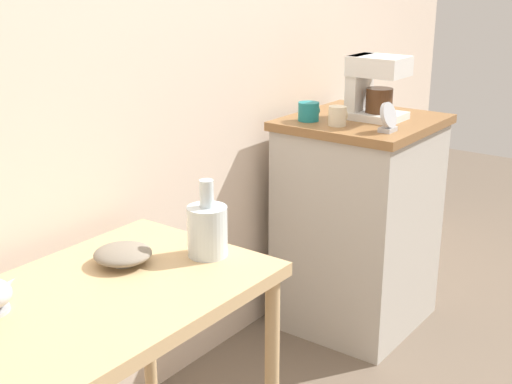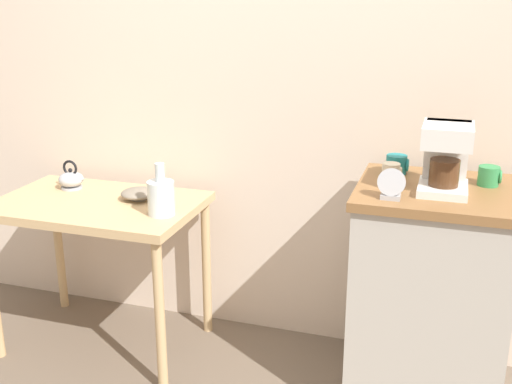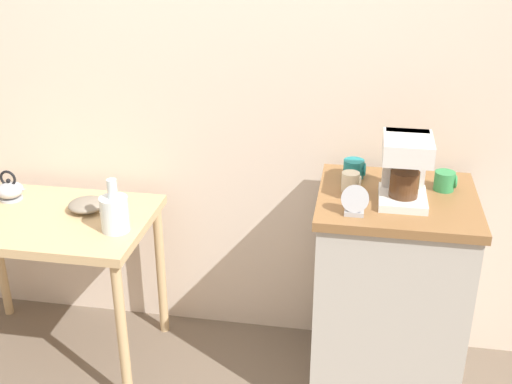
{
  "view_description": "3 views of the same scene",
  "coord_description": "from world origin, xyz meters",
  "px_view_note": "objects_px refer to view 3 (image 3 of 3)",
  "views": [
    {
      "loc": [
        -1.79,
        -1.26,
        1.54
      ],
      "look_at": [
        -0.08,
        0.0,
        0.85
      ],
      "focal_mm": 48.27,
      "sensor_mm": 36.0,
      "label": 1
    },
    {
      "loc": [
        0.78,
        -2.33,
        1.66
      ],
      "look_at": [
        0.03,
        0.01,
        0.86
      ],
      "focal_mm": 43.73,
      "sensor_mm": 36.0,
      "label": 2
    },
    {
      "loc": [
        0.6,
        -2.27,
        1.99
      ],
      "look_at": [
        0.21,
        -0.02,
        0.95
      ],
      "focal_mm": 45.0,
      "sensor_mm": 36.0,
      "label": 3
    }
  ],
  "objects_px": {
    "bowl_stoneware": "(87,205)",
    "coffee_maker": "(405,166)",
    "mug_small_cream": "(351,182)",
    "mug_dark_teal": "(354,169)",
    "table_clock": "(355,202)",
    "mug_tall_green": "(445,181)",
    "glass_carafe_vase": "(114,213)",
    "teakettle": "(10,190)"
  },
  "relations": [
    {
      "from": "teakettle",
      "to": "mug_small_cream",
      "type": "xyz_separation_m",
      "value": [
        1.53,
        -0.08,
        0.19
      ]
    },
    {
      "from": "teakettle",
      "to": "table_clock",
      "type": "xyz_separation_m",
      "value": [
        1.55,
        -0.29,
        0.2
      ]
    },
    {
      "from": "mug_dark_teal",
      "to": "table_clock",
      "type": "distance_m",
      "value": 0.35
    },
    {
      "from": "bowl_stoneware",
      "to": "coffee_maker",
      "type": "height_order",
      "value": "coffee_maker"
    },
    {
      "from": "bowl_stoneware",
      "to": "teakettle",
      "type": "distance_m",
      "value": 0.4
    },
    {
      "from": "mug_tall_green",
      "to": "mug_dark_teal",
      "type": "relative_size",
      "value": 0.95
    },
    {
      "from": "bowl_stoneware",
      "to": "glass_carafe_vase",
      "type": "distance_m",
      "value": 0.25
    },
    {
      "from": "mug_tall_green",
      "to": "mug_dark_teal",
      "type": "distance_m",
      "value": 0.37
    },
    {
      "from": "mug_dark_teal",
      "to": "mug_small_cream",
      "type": "xyz_separation_m",
      "value": [
        -0.01,
        -0.14,
        0.0
      ]
    },
    {
      "from": "mug_tall_green",
      "to": "table_clock",
      "type": "distance_m",
      "value": 0.45
    },
    {
      "from": "coffee_maker",
      "to": "mug_small_cream",
      "type": "distance_m",
      "value": 0.23
    },
    {
      "from": "bowl_stoneware",
      "to": "mug_tall_green",
      "type": "bearing_deg",
      "value": 1.75
    },
    {
      "from": "bowl_stoneware",
      "to": "table_clock",
      "type": "distance_m",
      "value": 1.21
    },
    {
      "from": "table_clock",
      "to": "coffee_maker",
      "type": "bearing_deg",
      "value": 42.19
    },
    {
      "from": "coffee_maker",
      "to": "mug_dark_teal",
      "type": "height_order",
      "value": "coffee_maker"
    },
    {
      "from": "bowl_stoneware",
      "to": "mug_small_cream",
      "type": "distance_m",
      "value": 1.16
    },
    {
      "from": "coffee_maker",
      "to": "table_clock",
      "type": "relative_size",
      "value": 2.28
    },
    {
      "from": "mug_small_cream",
      "to": "coffee_maker",
      "type": "bearing_deg",
      "value": -13.69
    },
    {
      "from": "glass_carafe_vase",
      "to": "mug_dark_teal",
      "type": "bearing_deg",
      "value": 15.43
    },
    {
      "from": "glass_carafe_vase",
      "to": "table_clock",
      "type": "relative_size",
      "value": 2.01
    },
    {
      "from": "teakettle",
      "to": "table_clock",
      "type": "distance_m",
      "value": 1.59
    },
    {
      "from": "glass_carafe_vase",
      "to": "mug_dark_teal",
      "type": "xyz_separation_m",
      "value": [
        0.96,
        0.26,
        0.15
      ]
    },
    {
      "from": "bowl_stoneware",
      "to": "glass_carafe_vase",
      "type": "relative_size",
      "value": 0.72
    },
    {
      "from": "mug_small_cream",
      "to": "table_clock",
      "type": "relative_size",
      "value": 0.68
    },
    {
      "from": "coffee_maker",
      "to": "mug_small_cream",
      "type": "relative_size",
      "value": 3.34
    },
    {
      "from": "coffee_maker",
      "to": "mug_dark_teal",
      "type": "xyz_separation_m",
      "value": [
        -0.19,
        0.19,
        -0.1
      ]
    },
    {
      "from": "mug_small_cream",
      "to": "mug_dark_teal",
      "type": "bearing_deg",
      "value": 86.82
    },
    {
      "from": "teakettle",
      "to": "glass_carafe_vase",
      "type": "xyz_separation_m",
      "value": [
        0.58,
        -0.21,
        0.04
      ]
    },
    {
      "from": "bowl_stoneware",
      "to": "mug_dark_teal",
      "type": "height_order",
      "value": "mug_dark_teal"
    },
    {
      "from": "teakettle",
      "to": "mug_dark_teal",
      "type": "distance_m",
      "value": 1.55
    },
    {
      "from": "coffee_maker",
      "to": "bowl_stoneware",
      "type": "bearing_deg",
      "value": 176.72
    },
    {
      "from": "bowl_stoneware",
      "to": "mug_tall_green",
      "type": "xyz_separation_m",
      "value": [
        1.51,
        0.05,
        0.21
      ]
    },
    {
      "from": "mug_tall_green",
      "to": "mug_small_cream",
      "type": "distance_m",
      "value": 0.37
    },
    {
      "from": "mug_dark_teal",
      "to": "coffee_maker",
      "type": "bearing_deg",
      "value": -44.61
    },
    {
      "from": "bowl_stoneware",
      "to": "teakettle",
      "type": "height_order",
      "value": "teakettle"
    },
    {
      "from": "teakettle",
      "to": "coffee_maker",
      "type": "distance_m",
      "value": 1.76
    },
    {
      "from": "coffee_maker",
      "to": "table_clock",
      "type": "xyz_separation_m",
      "value": [
        -0.18,
        -0.16,
        -0.09
      ]
    },
    {
      "from": "mug_tall_green",
      "to": "mug_small_cream",
      "type": "relative_size",
      "value": 1.12
    },
    {
      "from": "bowl_stoneware",
      "to": "mug_tall_green",
      "type": "height_order",
      "value": "mug_tall_green"
    },
    {
      "from": "mug_small_cream",
      "to": "table_clock",
      "type": "bearing_deg",
      "value": -84.27
    },
    {
      "from": "teakettle",
      "to": "coffee_maker",
      "type": "relative_size",
      "value": 0.57
    },
    {
      "from": "teakettle",
      "to": "table_clock",
      "type": "relative_size",
      "value": 1.29
    }
  ]
}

